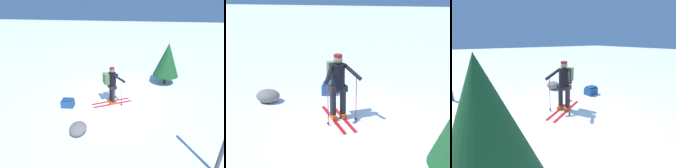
# 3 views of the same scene
# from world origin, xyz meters

# --- Properties ---
(ground_plane) EXTENTS (80.00, 80.00, 0.00)m
(ground_plane) POSITION_xyz_m (0.00, 0.00, 0.00)
(ground_plane) COLOR white
(skier) EXTENTS (1.18, 1.67, 1.61)m
(skier) POSITION_xyz_m (0.57, -0.13, 0.93)
(skier) COLOR red
(skier) RESTS_ON ground_plane
(dropped_backpack) EXTENTS (0.41, 0.53, 0.35)m
(dropped_backpack) POSITION_xyz_m (1.18, -1.86, 0.17)
(dropped_backpack) COLOR navy
(dropped_backpack) RESTS_ON ground_plane
(rock_boulder) EXTENTS (0.66, 0.56, 0.36)m
(rock_boulder) POSITION_xyz_m (2.68, -0.85, 0.18)
(rock_boulder) COLOR slate
(rock_boulder) RESTS_ON ground_plane
(pine_tree) EXTENTS (1.30, 1.30, 2.16)m
(pine_tree) POSITION_xyz_m (-1.97, 2.30, 1.31)
(pine_tree) COLOR #4C331E
(pine_tree) RESTS_ON ground_plane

